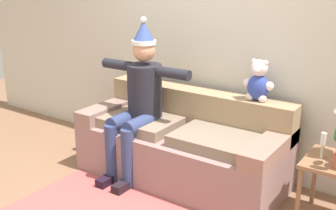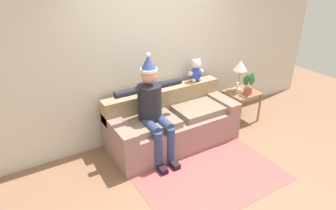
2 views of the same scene
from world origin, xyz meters
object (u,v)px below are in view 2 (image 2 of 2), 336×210
at_px(potted_plant, 249,83).
at_px(table_lamp, 240,67).
at_px(couch, 172,123).
at_px(candle_tall, 237,87).
at_px(teddy_bear, 196,71).
at_px(side_table, 242,96).
at_px(person_seated, 153,107).

bearing_deg(potted_plant, table_lamp, 98.81).
bearing_deg(table_lamp, potted_plant, -81.19).
xyz_separation_m(couch, candle_tall, (1.30, -0.02, 0.35)).
xyz_separation_m(teddy_bear, side_table, (0.84, -0.27, -0.54)).
relative_size(teddy_bear, potted_plant, 0.96).
bearing_deg(couch, table_lamp, 3.75).
height_order(potted_plant, candle_tall, potted_plant).
bearing_deg(table_lamp, couch, -176.25).
bearing_deg(side_table, person_seated, -175.28).
relative_size(table_lamp, candle_tall, 2.56).
distance_m(couch, potted_plant, 1.54).
bearing_deg(potted_plant, couch, 175.64).
xyz_separation_m(person_seated, table_lamp, (1.86, 0.25, 0.19)).
bearing_deg(teddy_bear, person_seated, -157.83).
xyz_separation_m(couch, potted_plant, (1.48, -0.11, 0.40)).
xyz_separation_m(person_seated, side_table, (1.87, 0.15, -0.33)).
bearing_deg(potted_plant, person_seated, -178.58).
height_order(person_seated, teddy_bear, person_seated).
xyz_separation_m(table_lamp, candle_tall, (-0.14, -0.12, -0.30)).
bearing_deg(side_table, couch, 179.81).
height_order(table_lamp, potted_plant, table_lamp).
bearing_deg(teddy_bear, couch, -157.12).
height_order(person_seated, potted_plant, person_seated).
relative_size(teddy_bear, table_lamp, 0.69).
bearing_deg(candle_tall, potted_plant, -26.63).
distance_m(person_seated, candle_tall, 1.73).
bearing_deg(couch, candle_tall, -1.09).
height_order(person_seated, side_table, person_seated).
bearing_deg(side_table, potted_plant, -79.39).
xyz_separation_m(couch, person_seated, (-0.41, -0.16, 0.46)).
bearing_deg(table_lamp, side_table, -83.16).
relative_size(teddy_bear, side_table, 0.69).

